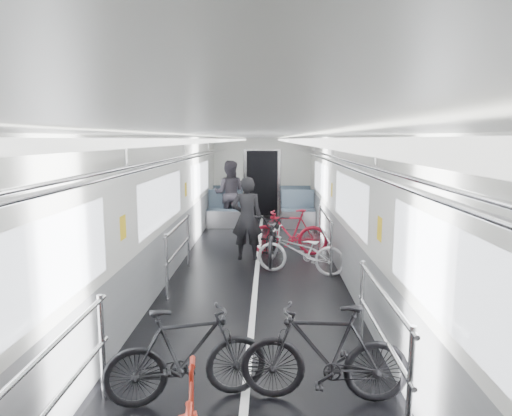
% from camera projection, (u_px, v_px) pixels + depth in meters
% --- Properties ---
extents(car_shell, '(3.02, 14.01, 2.41)m').
position_uv_depth(car_shell, '(258.00, 202.00, 8.98)').
color(car_shell, black).
rests_on(car_shell, ground).
extents(bike_left_mid, '(1.53, 0.82, 0.89)m').
position_uv_depth(bike_left_mid, '(187.00, 355.00, 4.09)').
color(bike_left_mid, black).
rests_on(bike_left_mid, floor).
extents(bike_right_near, '(1.53, 0.50, 0.91)m').
position_uv_depth(bike_right_near, '(324.00, 353.00, 4.10)').
color(bike_right_near, black).
rests_on(bike_right_near, floor).
extents(bike_right_mid, '(1.65, 0.94, 0.82)m').
position_uv_depth(bike_right_mid, '(300.00, 251.00, 8.00)').
color(bike_right_mid, '#BAB9BF').
rests_on(bike_right_mid, floor).
extents(bike_right_far, '(1.61, 0.56, 0.95)m').
position_uv_depth(bike_right_far, '(289.00, 232.00, 9.32)').
color(bike_right_far, '#A41427').
rests_on(bike_right_far, floor).
extents(bike_aisle, '(0.72, 1.87, 0.97)m').
position_uv_depth(bike_aisle, '(273.00, 236.00, 8.87)').
color(bike_aisle, black).
rests_on(bike_aisle, floor).
extents(person_standing, '(0.60, 0.40, 1.64)m').
position_uv_depth(person_standing, '(247.00, 218.00, 8.93)').
color(person_standing, black).
rests_on(person_standing, floor).
extents(person_seated, '(0.91, 0.74, 1.79)m').
position_uv_depth(person_seated, '(229.00, 193.00, 12.40)').
color(person_seated, '#2B272E').
rests_on(person_seated, floor).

